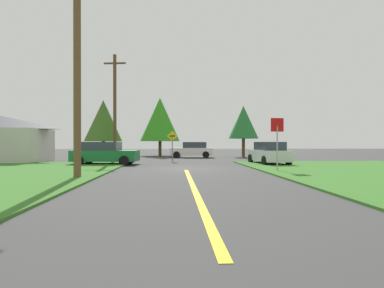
% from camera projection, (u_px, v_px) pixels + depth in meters
% --- Properties ---
extents(ground_plane, '(120.00, 120.00, 0.00)m').
position_uv_depth(ground_plane, '(185.00, 169.00, 19.09)').
color(ground_plane, '#3B3B3B').
extents(lane_stripe_center, '(0.20, 14.00, 0.01)m').
position_uv_depth(lane_stripe_center, '(194.00, 187.00, 11.10)').
color(lane_stripe_center, yellow).
rests_on(lane_stripe_center, ground).
extents(stop_sign, '(0.73, 0.14, 2.90)m').
position_uv_depth(stop_sign, '(277.00, 134.00, 17.19)').
color(stop_sign, '#9EA0A8').
rests_on(stop_sign, ground).
extents(car_on_crossroad, '(2.22, 4.48, 1.62)m').
position_uv_depth(car_on_crossroad, '(269.00, 153.00, 22.97)').
color(car_on_crossroad, silver).
rests_on(car_on_crossroad, ground).
extents(car_approaching_junction, '(4.51, 2.27, 1.62)m').
position_uv_depth(car_approaching_junction, '(192.00, 150.00, 33.04)').
color(car_approaching_junction, white).
rests_on(car_approaching_junction, ground).
extents(parked_car_near_building, '(4.69, 2.45, 1.62)m').
position_uv_depth(parked_car_near_building, '(105.00, 153.00, 22.58)').
color(parked_car_near_building, '#196B33').
rests_on(parked_car_near_building, ground).
extents(utility_pole_near, '(1.77, 0.58, 9.11)m').
position_uv_depth(utility_pole_near, '(77.00, 71.00, 13.78)').
color(utility_pole_near, brown).
rests_on(utility_pole_near, ground).
extents(utility_pole_mid, '(1.80, 0.34, 8.68)m').
position_uv_depth(utility_pole_mid, '(115.00, 107.00, 25.69)').
color(utility_pole_mid, brown).
rests_on(utility_pole_mid, ground).
extents(direction_sign, '(0.90, 0.19, 2.57)m').
position_uv_depth(direction_sign, '(172.00, 142.00, 26.76)').
color(direction_sign, slate).
rests_on(direction_sign, ground).
extents(oak_tree_left, '(3.21, 3.21, 5.54)m').
position_uv_depth(oak_tree_left, '(243.00, 122.00, 34.33)').
color(oak_tree_left, brown).
rests_on(oak_tree_left, ground).
extents(pine_tree_center, '(4.63, 4.63, 6.84)m').
position_uv_depth(pine_tree_center, '(160.00, 119.00, 37.26)').
color(pine_tree_center, brown).
rests_on(pine_tree_center, ground).
extents(oak_tree_right, '(4.53, 4.53, 6.71)m').
position_uv_depth(oak_tree_right, '(103.00, 121.00, 38.41)').
color(oak_tree_right, brown).
rests_on(oak_tree_right, ground).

